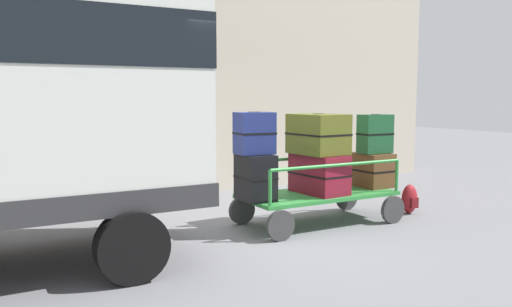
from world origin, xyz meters
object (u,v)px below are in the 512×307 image
Objects in this scene: suitcase_midleft_middle at (318,134)px; suitcase_center_bottom at (371,170)px; suitcase_left_middle at (254,133)px; suitcase_midleft_bottom at (319,174)px; suitcase_center_middle at (375,134)px; backpack at (410,199)px; suitcase_left_bottom at (256,177)px; luggage_cart at (318,198)px.

suitcase_center_bottom is at bearing 1.50° from suitcase_midleft_middle.
suitcase_midleft_middle is (1.00, -0.00, -0.05)m from suitcase_left_middle.
suitcase_midleft_middle reaches higher than suitcase_midleft_bottom.
suitcase_center_middle is at bearing -1.11° from suitcase_left_middle.
backpack is (1.60, -0.17, -1.03)m from suitcase_midleft_middle.
backpack is (2.59, -0.15, -0.51)m from suitcase_left_bottom.
suitcase_left_middle is at bearing 179.74° from suitcase_midleft_middle.
suitcase_left_bottom is 2.65m from backpack.
suitcase_left_middle is 2.00m from suitcase_center_middle.
suitcase_center_middle is (0.00, -0.06, 0.54)m from suitcase_center_bottom.
suitcase_left_bottom is at bearing 179.71° from suitcase_center_middle.
suitcase_left_middle is at bearing 177.66° from suitcase_midleft_bottom.
luggage_cart is at bearing 174.23° from backpack.
suitcase_midleft_middle reaches higher than luggage_cart.
suitcase_midleft_middle is 1.81× the size of backpack.
suitcase_midleft_bottom is at bearing -2.34° from suitcase_left_middle.
suitcase_center_bottom reaches higher than backpack.
suitcase_left_bottom is at bearing -179.21° from luggage_cart.
suitcase_center_middle is at bearing 167.00° from backpack.
suitcase_center_middle reaches higher than luggage_cart.
suitcase_midleft_bottom is 1.13m from suitcase_center_middle.
suitcase_midleft_bottom is 1.67m from backpack.
suitcase_midleft_bottom is 1.05× the size of suitcase_midleft_middle.
suitcase_center_middle reaches higher than suitcase_midleft_bottom.
backpack is at bearing -13.00° from suitcase_center_middle.
luggage_cart is 3.77× the size of suitcase_left_bottom.
suitcase_center_bottom is at bearing 3.58° from suitcase_midleft_bottom.
suitcase_center_middle is 1.30× the size of backpack.
suitcase_midleft_middle reaches higher than backpack.
suitcase_center_bottom is (2.00, 0.05, -0.05)m from suitcase_left_bottom.
luggage_cart is 0.90m from suitcase_midleft_middle.
suitcase_center_bottom is at bearing 2.10° from luggage_cart.
suitcase_midleft_bottom is (1.00, -0.01, -0.03)m from suitcase_left_bottom.
suitcase_midleft_middle is 1.91m from backpack.
suitcase_midleft_middle reaches higher than suitcase_center_bottom.
luggage_cart is 2.69× the size of suitcase_midleft_bottom.
suitcase_center_bottom is at bearing 1.44° from suitcase_left_bottom.
suitcase_left_bottom is 1.13m from suitcase_midleft_middle.
suitcase_midleft_middle is at bearing -0.26° from suitcase_left_middle.
suitcase_left_bottom reaches higher than suitcase_center_bottom.
backpack is at bearing -18.37° from suitcase_center_bottom.
suitcase_left_bottom is 1.35× the size of backpack.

